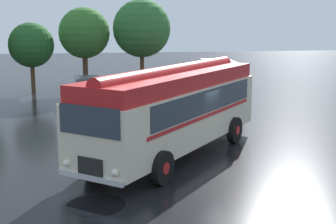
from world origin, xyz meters
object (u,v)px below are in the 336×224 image
car_near_left (89,90)px  box_van (220,79)px  car_mid_left (134,90)px  car_mid_right (183,89)px  vintage_bus (174,107)px

car_near_left → box_van: (8.51, 0.16, 0.52)m
car_mid_left → box_van: box_van is taller
car_near_left → car_mid_right: bearing=-4.9°
vintage_bus → box_van: size_ratio=1.58×
car_mid_left → car_mid_right: bearing=-2.1°
car_mid_left → box_van: 5.76m
vintage_bus → car_mid_right: (2.66, 11.68, -1.05)m
car_near_left → car_mid_left: bearing=-8.0°
vintage_bus → car_mid_right: 12.02m
car_mid_left → car_mid_right: 3.14m
car_mid_left → car_near_left: bearing=172.0°
car_mid_right → box_van: size_ratio=0.72×
vintage_bus → car_near_left: size_ratio=2.16×
car_near_left → vintage_bus: bearing=-75.0°
car_mid_left → car_mid_right: size_ratio=1.03×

